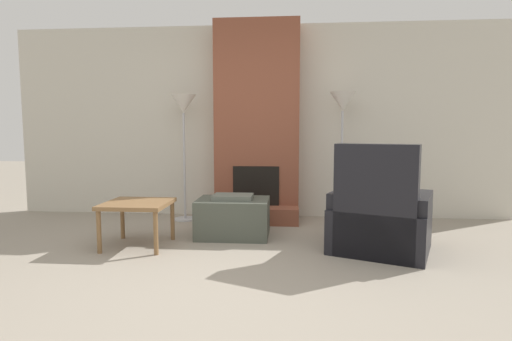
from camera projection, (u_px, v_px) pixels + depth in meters
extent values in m
plane|color=gray|center=(230.00, 289.00, 2.98)|extent=(24.00, 24.00, 0.00)
cube|color=beige|center=(258.00, 122.00, 5.50)|extent=(6.83, 0.06, 2.60)
cube|color=brown|center=(257.00, 122.00, 5.29)|extent=(1.11, 0.36, 2.60)
cube|color=brown|center=(255.00, 215.00, 5.08)|extent=(1.11, 0.29, 0.21)
cube|color=black|center=(256.00, 186.00, 5.19)|extent=(0.60, 0.02, 0.51)
cube|color=#474C42|center=(233.00, 218.00, 4.45)|extent=(0.79, 0.56, 0.42)
cube|color=#60665B|center=(233.00, 197.00, 4.43)|extent=(0.43, 0.31, 0.05)
cube|color=black|center=(380.00, 229.00, 3.93)|extent=(1.13, 1.10, 0.43)
cube|color=black|center=(375.00, 202.00, 3.63)|extent=(0.75, 0.46, 1.06)
cube|color=black|center=(420.00, 225.00, 3.76)|extent=(0.43, 0.75, 0.58)
cube|color=black|center=(344.00, 217.00, 4.09)|extent=(0.43, 0.75, 0.58)
cube|color=brown|center=(137.00, 204.00, 4.05)|extent=(0.64, 0.62, 0.04)
cylinder|color=brown|center=(99.00, 232.00, 3.83)|extent=(0.04, 0.04, 0.42)
cylinder|color=brown|center=(156.00, 233.00, 3.78)|extent=(0.04, 0.04, 0.42)
cylinder|color=brown|center=(122.00, 220.00, 4.36)|extent=(0.04, 0.04, 0.42)
cylinder|color=brown|center=(172.00, 221.00, 4.32)|extent=(0.04, 0.04, 0.42)
cylinder|color=#ADADB2|center=(185.00, 219.00, 5.32)|extent=(0.30, 0.30, 0.02)
cylinder|color=#ADADB2|center=(184.00, 166.00, 5.25)|extent=(0.03, 0.03, 1.39)
cone|color=silver|center=(183.00, 104.00, 5.17)|extent=(0.32, 0.32, 0.23)
cylinder|color=#ADADB2|center=(340.00, 222.00, 5.15)|extent=(0.30, 0.30, 0.02)
cylinder|color=#ADADB2|center=(341.00, 167.00, 5.08)|extent=(0.03, 0.03, 1.41)
cone|color=silver|center=(343.00, 101.00, 5.00)|extent=(0.32, 0.32, 0.23)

